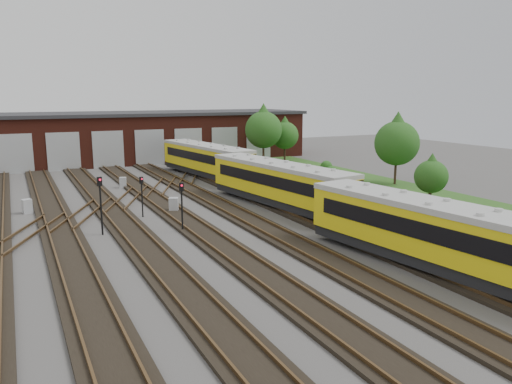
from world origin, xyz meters
name	(u,v)px	position (x,y,z in m)	size (l,w,h in m)	color
ground	(243,237)	(0.00, 0.00, 0.00)	(120.00, 120.00, 0.00)	#44413F
track_network	(237,234)	(-0.17, 0.59, 0.11)	(30.40, 70.00, 0.33)	black
maintenance_shed	(115,137)	(-0.01, 39.97, 3.20)	(51.00, 12.50, 6.35)	#551F15
grass_verge	(379,186)	(19.00, 10.00, 0.03)	(8.00, 55.00, 0.05)	#2A521B
metro_train	(279,183)	(6.00, 6.40, 1.94)	(4.78, 47.45, 3.14)	black
signal_mast_0	(101,198)	(-7.67, 4.42, 2.34)	(0.30, 0.29, 3.68)	black
signal_mast_1	(182,200)	(-2.96, 2.83, 2.06)	(0.28, 0.26, 3.20)	black
signal_mast_2	(142,191)	(-4.27, 7.95, 1.88)	(0.28, 0.27, 2.92)	black
signal_mast_3	(259,176)	(6.76, 11.45, 1.67)	(0.24, 0.23, 2.59)	black
relay_cabinet_0	(27,206)	(-11.67, 12.80, 0.53)	(0.64, 0.53, 1.06)	#AEB0B3
relay_cabinet_1	(123,183)	(-3.21, 20.06, 0.50)	(0.60, 0.50, 1.00)	#AEB0B3
relay_cabinet_2	(174,205)	(-1.86, 8.31, 0.56)	(0.67, 0.56, 1.11)	#AEB0B3
relay_cabinet_3	(212,168)	(7.51, 24.61, 0.57)	(0.68, 0.57, 1.14)	#AEB0B3
relay_cabinet_4	(349,193)	(12.85, 6.52, 0.46)	(0.55, 0.46, 0.92)	#AEB0B3
tree_0	(263,125)	(16.00, 28.60, 4.88)	(4.58, 4.58, 7.59)	#362218
tree_1	(285,132)	(19.90, 30.08, 3.81)	(3.58, 3.58, 5.93)	#362218
tree_2	(397,138)	(20.98, 10.13, 4.55)	(4.27, 4.27, 7.08)	#362218
tree_3	(431,173)	(16.54, 1.20, 2.73)	(2.57, 2.57, 4.25)	#362218
bush_1	(331,172)	(17.14, 15.40, 0.80)	(1.59, 1.59, 1.59)	#1A4915
bush_2	(326,165)	(20.07, 20.61, 0.68)	(1.36, 1.36, 1.36)	#1A4915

